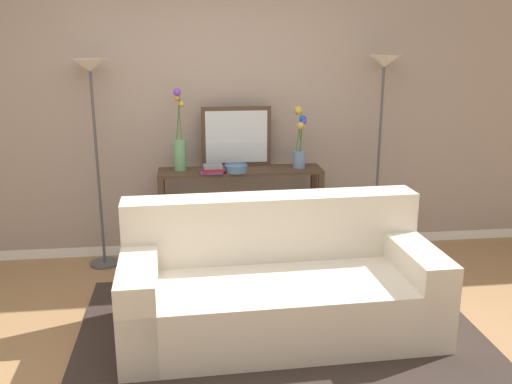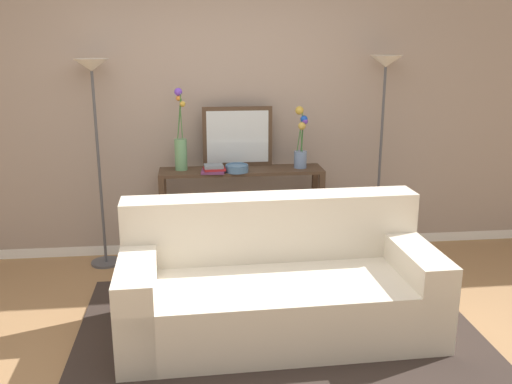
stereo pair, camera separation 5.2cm
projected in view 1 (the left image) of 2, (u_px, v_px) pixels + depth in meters
The scene contains 13 objects.
ground_plane at pixel (228, 362), 3.52m from camera, with size 16.00×16.00×0.02m, color #9E754C.
back_wall at pixel (209, 103), 5.02m from camera, with size 12.00×0.15×2.77m.
area_rug at pixel (282, 338), 3.76m from camera, with size 2.72×2.10×0.01m.
couch at pixel (278, 286), 3.84m from camera, with size 2.11×1.00×0.88m.
console_table at pixel (241, 199), 4.94m from camera, with size 1.42×0.33×0.85m.
floor_lamp_left at pixel (93, 106), 4.63m from camera, with size 0.28×0.28×1.79m.
floor_lamp_right at pixel (382, 100), 4.92m from camera, with size 0.28×0.28×1.80m.
wall_mirror at pixel (236, 137), 4.92m from camera, with size 0.61×0.02×0.53m.
vase_tall_flowers at pixel (180, 146), 4.79m from camera, with size 0.11×0.12×0.70m.
vase_short_flowers at pixel (300, 144), 4.88m from camera, with size 0.12×0.14×0.53m.
fruit_bowl at pixel (236, 168), 4.77m from camera, with size 0.20×0.20×0.06m.
book_stack at pixel (213, 169), 4.73m from camera, with size 0.21×0.17×0.07m.
book_row_under_console at pixel (194, 257), 5.03m from camera, with size 0.31×0.18×0.13m.
Camera 1 is at (-0.22, -3.11, 1.96)m, focal length 39.42 mm.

